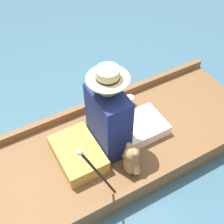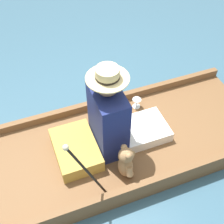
{
  "view_description": "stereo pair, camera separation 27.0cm",
  "coord_description": "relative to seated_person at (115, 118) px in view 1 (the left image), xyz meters",
  "views": [
    {
      "loc": [
        1.58,
        -0.85,
        2.56
      ],
      "look_at": [
        -0.02,
        0.05,
        0.58
      ],
      "focal_mm": 50.0,
      "sensor_mm": 36.0,
      "label": 1
    },
    {
      "loc": [
        1.69,
        -0.6,
        2.56
      ],
      "look_at": [
        -0.02,
        0.05,
        0.58
      ],
      "focal_mm": 50.0,
      "sensor_mm": 36.0,
      "label": 2
    }
  ],
  "objects": [
    {
      "name": "seat_cushion",
      "position": [
        0.0,
        -0.39,
        -0.27
      ],
      "size": [
        0.54,
        0.38,
        0.14
      ],
      "color": "#B7933D",
      "rests_on": "punt_boat"
    },
    {
      "name": "ground_plane",
      "position": [
        0.02,
        -0.08,
        -0.48
      ],
      "size": [
        16.0,
        16.0,
        0.0
      ],
      "primitive_type": "plane",
      "color": "#385B70"
    },
    {
      "name": "wine_glass",
      "position": [
        -0.36,
        0.39,
        -0.26
      ],
      "size": [
        0.09,
        0.09,
        0.11
      ],
      "color": "silver",
      "rests_on": "punt_boat"
    },
    {
      "name": "teddy_bear",
      "position": [
        0.36,
        -0.04,
        -0.17
      ],
      "size": [
        0.25,
        0.15,
        0.36
      ],
      "color": "#9E754C",
      "rests_on": "punt_boat"
    },
    {
      "name": "punt_boat",
      "position": [
        0.02,
        -0.08,
        -0.4
      ],
      "size": [
        1.12,
        3.11,
        0.22
      ],
      "color": "brown",
      "rests_on": "ground_plane"
    },
    {
      "name": "walking_cane",
      "position": [
        0.48,
        -0.43,
        0.13
      ],
      "size": [
        0.04,
        0.3,
        0.8
      ],
      "color": "black",
      "rests_on": "punt_boat"
    },
    {
      "name": "seated_person",
      "position": [
        0.0,
        0.0,
        0.0
      ],
      "size": [
        0.43,
        0.77,
        0.93
      ],
      "rotation": [
        0.0,
        0.0,
        0.21
      ],
      "color": "white",
      "rests_on": "punt_boat"
    }
  ]
}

